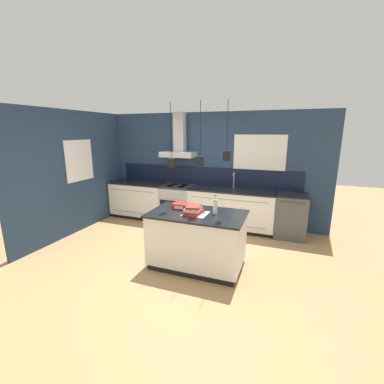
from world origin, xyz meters
name	(u,v)px	position (x,y,z in m)	size (l,w,h in m)	color
ground_plane	(170,256)	(0.00, 0.00, 0.00)	(16.00, 16.00, 0.00)	tan
wall_back	(204,166)	(-0.02, 2.00, 1.36)	(5.60, 2.27, 2.60)	navy
wall_left	(84,171)	(-2.43, 0.70, 1.30)	(0.08, 3.80, 2.60)	navy
counter_run_left	(139,199)	(-1.65, 1.69, 0.46)	(1.44, 0.64, 0.91)	black
counter_run_sink	(231,209)	(0.73, 1.69, 0.46)	(1.91, 0.64, 1.27)	black
oven_range	(178,204)	(-0.58, 1.69, 0.46)	(0.72, 0.66, 0.91)	#B5B5BA
dishwasher	(291,216)	(1.99, 1.69, 0.46)	(0.62, 0.65, 0.91)	#4C4C51
kitchen_island	(197,239)	(0.57, -0.14, 0.46)	(1.51, 0.90, 0.91)	black
bottle_on_island	(215,206)	(0.85, -0.09, 1.04)	(0.07, 0.07, 0.30)	silver
book_stack	(193,210)	(0.53, -0.23, 0.98)	(0.29, 0.36, 0.14)	#B2332D
red_supply_box	(181,206)	(0.24, -0.01, 0.96)	(0.26, 0.22, 0.09)	red
paper_pile	(196,214)	(0.56, -0.20, 0.91)	(0.37, 0.35, 0.01)	silver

